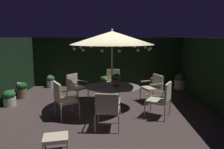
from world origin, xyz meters
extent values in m
cube|color=#4B3C3A|center=(0.00, 0.00, -0.01)|extent=(7.42, 6.59, 0.02)
cube|color=black|center=(0.00, 3.14, 1.13)|extent=(7.42, 0.30, 2.26)
cube|color=black|center=(3.56, 0.00, 1.13)|extent=(0.30, 6.59, 2.26)
cylinder|color=#B8B7AD|center=(0.29, 0.06, 0.01)|extent=(0.60, 0.60, 0.03)
cylinder|color=#B8B7AD|center=(0.29, 0.06, 0.35)|extent=(0.09, 0.09, 0.69)
ellipsoid|color=#939198|center=(0.29, 0.06, 0.71)|extent=(1.82, 1.44, 0.03)
cylinder|color=#B7AFA6|center=(0.29, 0.06, 1.10)|extent=(0.06, 0.06, 2.20)
cone|color=beige|center=(0.29, 0.06, 2.26)|extent=(2.60, 2.60, 0.41)
sphere|color=#B7AFA6|center=(0.29, 0.06, 2.50)|extent=(0.07, 0.07, 0.07)
sphere|color=#F9DB8C|center=(1.49, 0.01, 1.94)|extent=(0.08, 0.08, 0.08)
sphere|color=#F9DB8C|center=(1.39, 0.53, 1.94)|extent=(0.08, 0.08, 0.08)
sphere|color=#F9DB8C|center=(1.07, 0.97, 1.94)|extent=(0.08, 0.08, 0.08)
sphere|color=#F9DB8C|center=(0.57, 1.23, 1.94)|extent=(0.08, 0.08, 0.08)
sphere|color=#F9DB8C|center=(0.07, 1.24, 1.94)|extent=(0.08, 0.08, 0.08)
sphere|color=#F9DB8C|center=(-0.48, 0.99, 1.94)|extent=(0.08, 0.08, 0.08)
sphere|color=#F9DB8C|center=(-0.79, 0.59, 1.94)|extent=(0.08, 0.08, 0.08)
sphere|color=#F9DB8C|center=(-0.91, 0.06, 1.94)|extent=(0.08, 0.08, 0.08)
sphere|color=#F9DB8C|center=(-0.77, -0.51, 1.94)|extent=(0.08, 0.08, 0.08)
sphere|color=#F9DB8C|center=(-0.47, -0.87, 1.94)|extent=(0.08, 0.08, 0.08)
sphere|color=#F9DB8C|center=(0.06, -1.12, 1.94)|extent=(0.08, 0.08, 0.08)
sphere|color=#F9DB8C|center=(0.50, -1.12, 1.94)|extent=(0.08, 0.08, 0.08)
sphere|color=#F9DB8C|center=(0.99, -0.91, 1.94)|extent=(0.08, 0.08, 0.08)
sphere|color=#F9DB8C|center=(1.36, -0.48, 1.94)|extent=(0.08, 0.08, 0.08)
cylinder|color=#A56347|center=(0.44, 0.08, 0.77)|extent=(0.14, 0.14, 0.11)
cylinder|color=#A76940|center=(0.44, 0.08, 0.88)|extent=(0.32, 0.32, 0.11)
ellipsoid|color=#1E502D|center=(0.44, 0.08, 1.01)|extent=(0.32, 0.32, 0.19)
sphere|color=#AE3478|center=(0.44, 0.08, 1.09)|extent=(0.11, 0.11, 0.11)
cylinder|color=#BBB4A6|center=(1.55, 0.31, 0.23)|extent=(0.04, 0.04, 0.46)
cylinder|color=#BBB4A6|center=(1.30, 0.85, 0.23)|extent=(0.04, 0.04, 0.46)
cylinder|color=#BBB4A6|center=(2.04, 0.54, 0.23)|extent=(0.04, 0.04, 0.46)
cylinder|color=#BBB4A6|center=(1.79, 1.08, 0.23)|extent=(0.04, 0.04, 0.46)
cube|color=beige|center=(1.67, 0.70, 0.49)|extent=(0.73, 0.75, 0.07)
cube|color=beige|center=(1.91, 0.80, 0.75)|extent=(0.29, 0.54, 0.43)
cylinder|color=#BBB4A6|center=(1.79, 0.43, 0.70)|extent=(0.49, 0.25, 0.04)
cylinder|color=#BBB4A6|center=(1.55, 0.97, 0.70)|extent=(0.49, 0.25, 0.04)
cylinder|color=#B3AFA3|center=(0.57, 1.30, 0.21)|extent=(0.04, 0.04, 0.42)
cylinder|color=#B3AFA3|center=(0.02, 1.30, 0.21)|extent=(0.04, 0.04, 0.42)
cylinder|color=#B3AFA3|center=(0.58, 1.86, 0.21)|extent=(0.04, 0.04, 0.42)
cylinder|color=#B3AFA3|center=(0.02, 1.87, 0.21)|extent=(0.04, 0.04, 0.42)
cube|color=beige|center=(0.30, 1.58, 0.46)|extent=(0.55, 0.56, 0.07)
cube|color=beige|center=(0.30, 1.85, 0.74)|extent=(0.53, 0.06, 0.49)
cylinder|color=#B3AFA3|center=(0.57, 1.58, 0.66)|extent=(0.04, 0.54, 0.04)
cylinder|color=#B3AFA3|center=(0.02, 1.58, 0.66)|extent=(0.04, 0.54, 0.04)
cylinder|color=#BCB7A5|center=(-0.61, 0.96, 0.21)|extent=(0.04, 0.04, 0.41)
cylinder|color=#BCB7A5|center=(-0.91, 0.50, 0.21)|extent=(0.04, 0.04, 0.41)
cylinder|color=#BCB7A5|center=(-1.08, 1.26, 0.21)|extent=(0.04, 0.04, 0.41)
cylinder|color=#BCB7A5|center=(-1.37, 0.80, 0.21)|extent=(0.04, 0.04, 0.41)
cube|color=beige|center=(-0.99, 0.88, 0.45)|extent=(0.74, 0.74, 0.07)
cube|color=beige|center=(-1.22, 1.02, 0.71)|extent=(0.33, 0.47, 0.45)
cylinder|color=#BCB7A5|center=(-0.85, 1.11, 0.66)|extent=(0.46, 0.31, 0.04)
cylinder|color=#BCB7A5|center=(-1.14, 0.65, 0.66)|extent=(0.46, 0.31, 0.04)
cylinder|color=#B9B1AB|center=(-0.93, -0.36, 0.22)|extent=(0.04, 0.04, 0.45)
cylinder|color=#B9B1AB|center=(-0.61, -0.87, 0.22)|extent=(0.04, 0.04, 0.45)
cylinder|color=#B9B1AB|center=(-1.38, -0.64, 0.22)|extent=(0.04, 0.04, 0.45)
cylinder|color=#B9B1AB|center=(-1.06, -1.15, 0.22)|extent=(0.04, 0.04, 0.45)
cube|color=beige|center=(-1.00, -0.75, 0.48)|extent=(0.75, 0.77, 0.07)
cube|color=beige|center=(-1.21, -0.89, 0.78)|extent=(0.36, 0.52, 0.52)
cylinder|color=#B9B1AB|center=(-1.16, -0.50, 0.68)|extent=(0.45, 0.30, 0.04)
cylinder|color=#B9B1AB|center=(-0.83, -1.01, 0.68)|extent=(0.45, 0.30, 0.04)
cylinder|color=#BAB5AA|center=(-0.06, -1.14, 0.23)|extent=(0.04, 0.04, 0.46)
cylinder|color=#BAB5AA|center=(0.52, -1.17, 0.23)|extent=(0.04, 0.04, 0.46)
cylinder|color=#BAB5AA|center=(-0.08, -1.74, 0.23)|extent=(0.04, 0.04, 0.46)
cylinder|color=#BAB5AA|center=(0.49, -1.77, 0.23)|extent=(0.04, 0.04, 0.46)
cube|color=beige|center=(0.22, -1.46, 0.49)|extent=(0.59, 0.61, 0.07)
cube|color=beige|center=(0.21, -1.74, 0.75)|extent=(0.55, 0.08, 0.45)
cylinder|color=#BAB5AA|center=(-0.07, -1.44, 0.71)|extent=(0.06, 0.57, 0.04)
cylinder|color=#BAB5AA|center=(0.51, -1.47, 0.71)|extent=(0.06, 0.57, 0.04)
cylinder|color=#BCB5A7|center=(1.24, -0.76, 0.22)|extent=(0.04, 0.04, 0.44)
cylinder|color=#BCB5A7|center=(1.50, -0.28, 0.22)|extent=(0.04, 0.04, 0.44)
cylinder|color=#BCB5A7|center=(1.76, -1.03, 0.22)|extent=(0.04, 0.04, 0.44)
cylinder|color=#BCB5A7|center=(2.01, -0.55, 0.22)|extent=(0.04, 0.04, 0.44)
cube|color=beige|center=(1.63, -0.65, 0.47)|extent=(0.75, 0.74, 0.07)
cube|color=beige|center=(1.87, -0.79, 0.77)|extent=(0.30, 0.49, 0.52)
cylinder|color=#BCB5A7|center=(1.50, -0.90, 0.68)|extent=(0.51, 0.29, 0.04)
cylinder|color=#BCB5A7|center=(1.76, -0.41, 0.68)|extent=(0.51, 0.29, 0.04)
cylinder|color=#BCB2A4|center=(-1.03, -2.52, 0.14)|extent=(0.03, 0.03, 0.28)
cylinder|color=#BCB2A4|center=(-0.59, -2.42, 0.14)|extent=(0.03, 0.03, 0.28)
cube|color=beige|center=(-0.76, -2.65, 0.32)|extent=(0.56, 0.49, 0.08)
cylinder|color=tan|center=(2.09, 2.50, 0.16)|extent=(0.37, 0.37, 0.31)
ellipsoid|color=#164D25|center=(2.09, 2.50, 0.41)|extent=(0.37, 0.37, 0.26)
sphere|color=#DB3A41|center=(2.23, 2.49, 0.49)|extent=(0.09, 0.09, 0.09)
sphere|color=#D9313E|center=(2.08, 2.63, 0.51)|extent=(0.06, 0.06, 0.06)
sphere|color=red|center=(1.96, 2.47, 0.50)|extent=(0.10, 0.10, 0.10)
sphere|color=#C8253F|center=(2.10, 2.40, 0.46)|extent=(0.08, 0.08, 0.08)
cylinder|color=#856253|center=(-3.14, 1.06, 0.18)|extent=(0.35, 0.35, 0.36)
ellipsoid|color=#1E4C1F|center=(-3.14, 1.06, 0.47)|extent=(0.40, 0.40, 0.28)
sphere|color=silver|center=(-3.03, 1.06, 0.51)|extent=(0.10, 0.10, 0.10)
sphere|color=beige|center=(-3.13, 1.20, 0.51)|extent=(0.06, 0.06, 0.06)
sphere|color=beige|center=(-3.24, 1.13, 0.51)|extent=(0.10, 0.10, 0.10)
sphere|color=silver|center=(-3.24, 1.00, 0.57)|extent=(0.11, 0.11, 0.11)
sphere|color=silver|center=(-3.12, 0.94, 0.57)|extent=(0.08, 0.08, 0.08)
cylinder|color=beige|center=(3.26, 2.61, 0.20)|extent=(0.48, 0.48, 0.41)
ellipsoid|color=#24613B|center=(3.26, 2.61, 0.53)|extent=(0.44, 0.44, 0.31)
sphere|color=#B43A80|center=(3.44, 2.65, 0.56)|extent=(0.09, 0.09, 0.09)
sphere|color=#BB3D75|center=(3.23, 2.77, 0.56)|extent=(0.10, 0.10, 0.10)
sphere|color=#AF328C|center=(3.11, 2.60, 0.53)|extent=(0.07, 0.07, 0.07)
sphere|color=#A7438D|center=(3.26, 2.48, 0.63)|extent=(0.08, 0.08, 0.08)
cylinder|color=silver|center=(-2.59, 2.76, 0.16)|extent=(0.36, 0.36, 0.31)
ellipsoid|color=#266C3F|center=(-2.59, 2.76, 0.41)|extent=(0.36, 0.36, 0.25)
sphere|color=orange|center=(-2.48, 2.76, 0.45)|extent=(0.08, 0.08, 0.08)
sphere|color=orange|center=(-2.66, 2.89, 0.50)|extent=(0.11, 0.11, 0.11)
sphere|color=orange|center=(-2.64, 2.65, 0.47)|extent=(0.09, 0.09, 0.09)
cylinder|color=beige|center=(-3.15, 0.17, 0.14)|extent=(0.40, 0.40, 0.28)
ellipsoid|color=#22612E|center=(-3.15, 0.17, 0.39)|extent=(0.41, 0.41, 0.29)
sphere|color=#B3438E|center=(-3.03, 0.14, 0.45)|extent=(0.08, 0.08, 0.08)
sphere|color=#AA3881|center=(-3.06, 0.30, 0.50)|extent=(0.09, 0.09, 0.09)
sphere|color=#A63A8B|center=(-3.19, 0.26, 0.45)|extent=(0.06, 0.06, 0.06)
sphere|color=#C1318B|center=(-3.26, 0.15, 0.45)|extent=(0.09, 0.09, 0.09)
sphere|color=#A6317A|center=(-3.21, 0.05, 0.42)|extent=(0.10, 0.10, 0.10)
sphere|color=#B3347A|center=(-3.09, 0.09, 0.48)|extent=(0.06, 0.06, 0.06)
cylinder|color=#846755|center=(-0.09, 2.48, 0.18)|extent=(0.36, 0.36, 0.36)
ellipsoid|color=#1F5628|center=(-0.09, 2.48, 0.46)|extent=(0.37, 0.37, 0.26)
sphere|color=gold|center=(0.03, 2.47, 0.55)|extent=(0.08, 0.08, 0.08)
sphere|color=#E9D255|center=(-0.09, 2.58, 0.48)|extent=(0.11, 0.11, 0.11)
sphere|color=yellow|center=(-0.19, 2.58, 0.49)|extent=(0.11, 0.11, 0.11)
sphere|color=#F9D34A|center=(-0.22, 2.43, 0.51)|extent=(0.08, 0.08, 0.08)
sphere|color=#E8BE4E|center=(-0.08, 2.36, 0.54)|extent=(0.08, 0.08, 0.08)
camera|label=1|loc=(0.43, -6.37, 2.30)|focal=32.95mm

